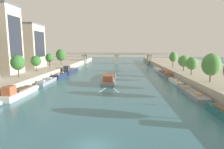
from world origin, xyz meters
TOP-DOWN VIEW (x-y plane):
  - ground_plane at (0.00, 0.00)m, footprint 400.00×400.00m
  - quay_left at (-40.46, 55.00)m, footprint 36.00×170.00m
  - quay_right at (40.46, 55.00)m, footprint 36.00×170.00m
  - barge_midriver at (-0.78, 42.83)m, footprint 4.08×23.86m
  - wake_behind_barge at (-0.00, 28.16)m, footprint 5.60×5.87m
  - moored_boat_left_upstream at (-20.36, 21.09)m, footprint 2.69×13.05m
  - moored_boat_left_end at (-20.33, 36.79)m, footprint 2.41×11.96m
  - moored_boat_left_near at (-19.99, 48.97)m, footprint 2.41×11.04m
  - moored_boat_left_gap_after at (-19.93, 62.00)m, footprint 3.41×15.78m
  - moored_boat_right_far at (20.01, 24.45)m, footprint 3.17×15.87m
  - moored_boat_right_gap_after at (20.47, 39.05)m, footprint 1.87×10.73m
  - moored_boat_right_lone at (20.33, 53.71)m, footprint 2.65×14.09m
  - moored_boat_right_second at (20.68, 68.98)m, footprint 2.48×11.62m
  - tree_left_end_of_row at (-27.21, 33.11)m, footprint 4.02×4.02m
  - tree_left_by_lamp at (-28.03, 46.35)m, footprint 3.78×3.78m
  - tree_left_midway at (-27.43, 57.74)m, footprint 3.44×3.44m
  - tree_left_third at (-27.16, 71.89)m, footprint 4.80×4.80m
  - tree_right_midway at (26.04, 28.41)m, footprint 4.54×4.54m
  - tree_right_past_mid at (25.72, 40.43)m, footprint 3.71×3.71m
  - tree_right_end_of_row at (26.55, 50.36)m, footprint 4.15×4.15m
  - tree_right_second at (26.04, 62.85)m, footprint 3.38×3.38m
  - building_left_far_end at (-38.03, 60.33)m, footprint 11.58×12.43m
  - bridge_far at (0.00, 107.30)m, footprint 68.93×4.40m

SIDE VIEW (x-z plane):
  - ground_plane at x=0.00m, z-range 0.00..0.00m
  - wake_behind_barge at x=0.00m, z-range 0.00..0.03m
  - moored_boat_right_far at x=20.01m, z-range -0.53..1.55m
  - moored_boat_right_gap_after at x=20.47m, z-range -0.51..1.59m
  - moored_boat_left_end at x=-20.33m, z-range -0.52..1.67m
  - moored_boat_right_second at x=20.68m, z-range -0.52..1.83m
  - moored_boat_left_near at x=-19.99m, z-range -0.52..1.89m
  - barge_midriver at x=-0.78m, z-range -0.59..2.30m
  - moored_boat_right_lone at x=20.33m, z-range -0.56..2.36m
  - moored_boat_left_upstream at x=-20.36m, z-range -0.62..2.56m
  - moored_boat_left_gap_after at x=-19.93m, z-range -0.71..2.67m
  - quay_left at x=-40.46m, z-range 0.00..2.44m
  - quay_right at x=40.46m, z-range 0.00..2.44m
  - bridge_far at x=0.00m, z-range 1.13..8.69m
  - tree_right_past_mid at x=25.72m, z-range 3.29..8.99m
  - tree_right_end_of_row at x=26.55m, z-range 3.22..9.06m
  - tree_left_by_lamp at x=-28.03m, z-range 3.42..9.21m
  - tree_left_end_of_row at x=-27.21m, z-range 3.50..10.09m
  - tree_left_midway at x=-27.43m, z-range 3.69..9.90m
  - tree_right_midway at x=26.04m, z-range 3.24..10.57m
  - tree_right_second at x=26.04m, z-range 3.67..10.54m
  - tree_left_third at x=-27.16m, z-range 3.49..11.41m
  - building_left_far_end at x=-38.03m, z-range 2.46..21.28m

